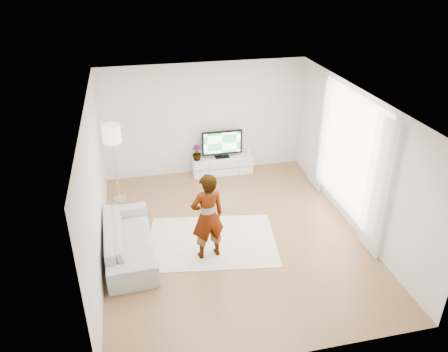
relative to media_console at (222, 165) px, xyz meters
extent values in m
plane|color=#A9744C|center=(-0.40, -2.76, -0.21)|extent=(6.00, 6.00, 0.00)
plane|color=white|center=(-0.40, -2.76, 2.59)|extent=(6.00, 6.00, 0.00)
cube|color=silver|center=(-2.90, -2.76, 1.19)|extent=(0.02, 6.00, 2.80)
cube|color=silver|center=(2.10, -2.76, 1.19)|extent=(0.02, 6.00, 2.80)
cube|color=silver|center=(-0.40, 0.24, 1.19)|extent=(5.00, 0.02, 2.80)
cube|color=silver|center=(-0.40, -5.76, 1.19)|extent=(5.00, 0.02, 2.80)
cube|color=white|center=(2.08, -2.46, 1.24)|extent=(0.01, 2.60, 2.50)
cube|color=white|center=(2.00, -3.76, 1.14)|extent=(0.04, 0.70, 2.60)
cube|color=white|center=(2.00, -1.16, 1.14)|extent=(0.04, 0.70, 2.60)
cube|color=white|center=(0.00, 0.00, 0.00)|extent=(1.52, 0.43, 0.43)
cube|color=black|center=(0.00, -0.22, 0.00)|extent=(1.48, 0.00, 0.01)
cube|color=black|center=(-0.38, -0.22, 0.00)|extent=(0.01, 0.00, 0.38)
cube|color=black|center=(0.38, -0.22, 0.00)|extent=(0.01, 0.00, 0.38)
cube|color=black|center=(0.00, 0.03, 0.22)|extent=(0.36, 0.20, 0.02)
cube|color=black|center=(0.00, 0.03, 0.27)|extent=(0.07, 0.05, 0.07)
cube|color=black|center=(0.00, 0.03, 0.62)|extent=(1.02, 0.05, 0.62)
cube|color=green|center=(0.00, 0.00, 0.62)|extent=(0.93, 0.01, 0.53)
cube|color=white|center=(0.67, 0.00, 0.32)|extent=(0.06, 0.16, 0.22)
cube|color=#4CB2FF|center=(0.67, -0.08, 0.34)|extent=(0.01, 0.00, 0.12)
imported|color=#3F7238|center=(-0.65, 0.00, 0.41)|extent=(0.22, 0.22, 0.39)
cube|color=white|center=(-0.83, -2.86, -0.21)|extent=(2.70, 2.12, 0.01)
imported|color=#334772|center=(-0.99, -3.27, 0.65)|extent=(0.68, 0.51, 1.70)
imported|color=beige|center=(-2.42, -2.90, 0.11)|extent=(0.95, 2.24, 0.64)
cylinder|color=silver|center=(-2.60, -0.79, -0.20)|extent=(0.31, 0.31, 0.02)
cylinder|color=silver|center=(-2.60, -0.79, 0.51)|extent=(0.04, 0.04, 1.40)
cylinder|color=white|center=(-2.60, -0.79, 1.40)|extent=(0.40, 0.40, 0.39)
camera|label=1|loc=(-2.15, -9.77, 4.91)|focal=35.00mm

